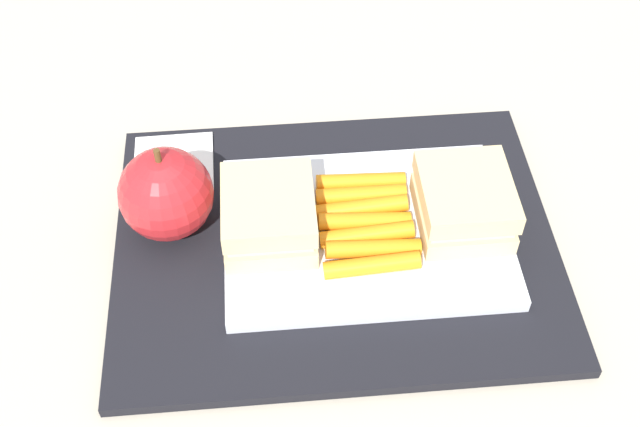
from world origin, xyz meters
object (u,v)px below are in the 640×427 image
object	(u,v)px
sandwich_half_left	(464,202)
carrot_sticks_bundle	(366,221)
sandwich_half_right	(269,215)
paper_napkin	(174,163)
food_tray	(366,231)
apple	(166,194)

from	to	relation	value
sandwich_half_left	carrot_sticks_bundle	bearing A→B (deg)	0.13
sandwich_half_right	paper_napkin	bearing A→B (deg)	-49.64
food_tray	sandwich_half_right	world-z (taller)	sandwich_half_right
carrot_sticks_bundle	paper_napkin	size ratio (longest dim) A/B	1.46
food_tray	sandwich_half_right	size ratio (longest dim) A/B	2.88
sandwich_half_left	sandwich_half_right	xyz separation A→B (m)	(0.16, 0.00, 0.00)
food_tray	sandwich_half_left	distance (m)	0.08
carrot_sticks_bundle	paper_napkin	world-z (taller)	carrot_sticks_bundle
food_tray	apple	bearing A→B (deg)	-9.16
food_tray	carrot_sticks_bundle	xyz separation A→B (m)	(0.00, 0.00, 0.01)
carrot_sticks_bundle	sandwich_half_right	bearing A→B (deg)	-0.14
food_tray	sandwich_half_left	size ratio (longest dim) A/B	2.88
carrot_sticks_bundle	paper_napkin	xyz separation A→B (m)	(0.16, -0.10, -0.02)
sandwich_half_right	carrot_sticks_bundle	world-z (taller)	sandwich_half_right
apple	carrot_sticks_bundle	bearing A→B (deg)	170.74
sandwich_half_left	paper_napkin	world-z (taller)	sandwich_half_left
sandwich_half_right	apple	distance (m)	0.08
paper_napkin	sandwich_half_right	bearing A→B (deg)	130.36
sandwich_half_left	paper_napkin	bearing A→B (deg)	-22.07
sandwich_half_right	sandwich_half_left	bearing A→B (deg)	180.00
sandwich_half_right	carrot_sticks_bundle	bearing A→B (deg)	179.86
sandwich_half_right	paper_napkin	world-z (taller)	sandwich_half_right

